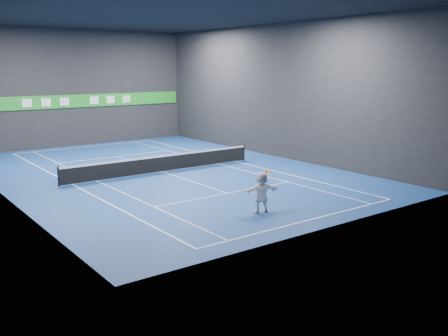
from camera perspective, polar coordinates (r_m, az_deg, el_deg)
ground at (r=29.89m, az=-7.01°, el=-0.44°), size 26.00×26.00×0.00m
ceiling at (r=29.39m, az=-7.46°, el=17.00°), size 26.00×26.00×0.00m
wall_back at (r=41.10m, az=-16.32°, el=8.76°), size 18.00×0.10×9.00m
wall_front at (r=19.12m, az=12.51°, el=6.31°), size 18.00×0.10×9.00m
wall_right at (r=34.62m, az=5.99°, el=8.73°), size 0.10×26.00×9.00m
baseline_near at (r=20.72m, az=9.64°, el=-5.89°), size 10.98×0.08×0.01m
baseline_far at (r=40.50m, az=-15.41°, el=2.38°), size 10.98×0.08×0.01m
sideline_doubles_left at (r=27.67m, az=-16.93°, el=-1.82°), size 0.08×23.78×0.01m
sideline_doubles_right at (r=32.89m, az=1.31°, el=0.75°), size 0.08×23.78×0.01m
sideline_singles_left at (r=28.14m, az=-14.30°, el=-1.45°), size 0.06×23.78×0.01m
sideline_singles_right at (r=32.07m, az=-0.63°, el=0.47°), size 0.06×23.78×0.01m
service_line_near at (r=24.67m, az=0.40°, el=-2.90°), size 8.23×0.06×0.01m
service_line_far at (r=35.50m, az=-12.15°, el=1.29°), size 8.23×0.06×0.01m
center_service_line at (r=29.89m, az=-7.01°, el=-0.43°), size 0.06×12.80×0.01m
player at (r=21.37m, az=4.29°, el=-2.75°), size 1.73×1.05×1.78m
tennis_ball at (r=21.05m, az=3.35°, el=1.38°), size 0.07×0.07×0.07m
tennis_net at (r=29.78m, az=-7.04°, el=0.58°), size 12.50×0.10×1.07m
sponsor_banner at (r=41.09m, az=-16.21°, el=7.37°), size 17.64×0.11×1.00m
tennis_racket at (r=21.45m, az=4.98°, el=-0.44°), size 0.43×0.39×0.58m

